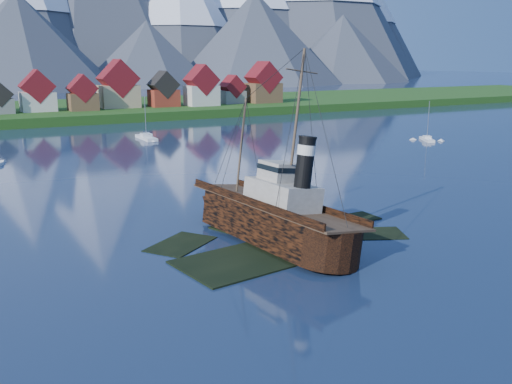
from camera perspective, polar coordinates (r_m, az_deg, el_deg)
ground at (r=64.02m, az=2.01°, el=-5.52°), size 1400.00×1400.00×0.00m
shoal at (r=66.75m, az=2.37°, el=-5.04°), size 31.71×21.24×1.14m
shore_bank at (r=225.11m, az=-20.93°, el=7.14°), size 600.00×80.00×3.20m
seawall at (r=187.74m, az=-19.22°, el=6.22°), size 600.00×2.50×2.00m
tugboat_wreck at (r=66.33m, az=0.73°, el=-2.22°), size 6.73×28.99×22.98m
sailboat_d at (r=152.59m, az=16.72°, el=5.03°), size 5.44×7.67×10.52m
sailboat_e at (r=151.41m, az=-10.91°, el=5.30°), size 2.85×11.00×12.73m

